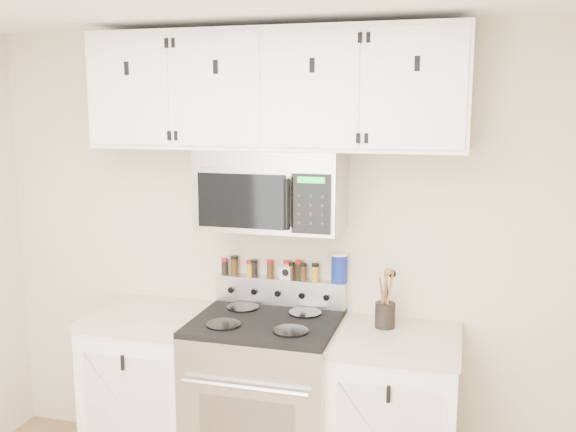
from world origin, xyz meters
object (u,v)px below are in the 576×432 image
(microwave, at_px, (272,189))
(salt_canister, at_px, (339,268))
(range, at_px, (266,401))
(utensil_crock, at_px, (385,313))

(microwave, distance_m, salt_canister, 0.58)
(range, bearing_deg, microwave, 89.77)
(salt_canister, bearing_deg, range, -140.30)
(utensil_crock, relative_size, salt_canister, 1.86)
(microwave, xyz_separation_m, salt_canister, (0.34, 0.16, -0.45))
(range, bearing_deg, salt_canister, 39.70)
(microwave, height_order, salt_canister, microwave)
(range, relative_size, microwave, 1.45)
(range, bearing_deg, utensil_crock, 11.76)
(microwave, distance_m, utensil_crock, 0.88)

